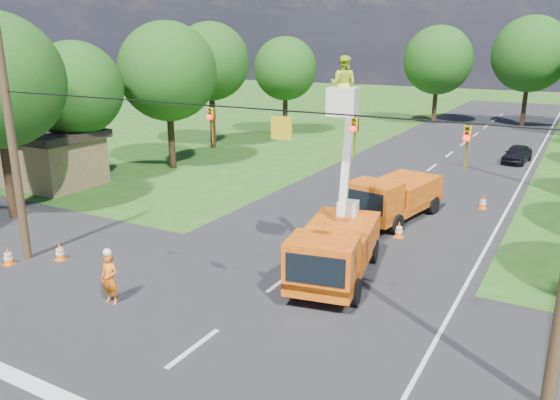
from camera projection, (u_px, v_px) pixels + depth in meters
The scene contains 22 objects.
ground at pixel (409, 185), 31.42m from camera, with size 140.00×140.00×0.00m, color #245519.
road_main at pixel (409, 185), 31.42m from camera, with size 12.00×100.00×0.06m, color black.
road_cross at pixel (235, 318), 16.37m from camera, with size 56.00×10.00×0.07m, color black.
edge_line at pixel (514, 198), 28.79m from camera, with size 0.12×90.00×0.02m, color silver.
bucket_truck at pixel (336, 236), 18.55m from camera, with size 3.19×6.07×7.56m.
second_truck at pixel (394, 197), 24.96m from camera, with size 3.12×6.06×2.17m.
ground_worker at pixel (110, 279), 17.03m from camera, with size 0.63×0.41×1.72m, color orange.
distant_car at pixel (517, 154), 37.06m from camera, with size 1.44×3.57×1.22m, color black.
traffic_cone_2 at pixel (357, 261), 19.65m from camera, with size 0.38×0.38×0.71m.
traffic_cone_3 at pixel (399, 230), 22.94m from camera, with size 0.38×0.38×0.71m.
traffic_cone_4 at pixel (60, 252), 20.55m from camera, with size 0.38×0.38×0.71m.
traffic_cone_5 at pixel (8, 256), 20.11m from camera, with size 0.38×0.38×0.71m.
traffic_cone_6 at pixel (483, 202), 26.84m from camera, with size 0.38×0.38×0.71m.
pole_left at pixel (12, 142), 19.58m from camera, with size 0.30×0.30×9.00m.
signal_span at pixel (303, 129), 13.67m from camera, with size 18.00×0.29×1.07m.
shed at pixel (50, 157), 31.08m from camera, with size 5.50×4.50×3.15m.
tree_left_c at pixel (75, 89), 30.14m from camera, with size 5.20×5.20×8.06m.
tree_left_d at pixel (168, 72), 34.26m from camera, with size 6.20×6.20×9.24m.
tree_left_e at pixel (211, 62), 40.86m from camera, with size 5.80×5.80×9.41m.
tree_left_f at pixel (285, 69), 46.83m from camera, with size 5.40×5.40×8.40m.
tree_far_a at pixel (438, 60), 52.95m from camera, with size 6.60×6.60×9.50m.
tree_far_b at pixel (531, 54), 50.68m from camera, with size 7.00×7.00×10.32m.
Camera 1 is at (8.40, -10.16, 8.00)m, focal length 35.00 mm.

